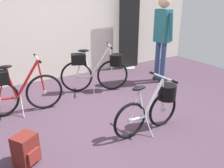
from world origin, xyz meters
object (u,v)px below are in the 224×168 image
at_px(backpack_on_floor, 26,150).
at_px(floor_banner_stand, 129,35).
at_px(visitor_near_wall, 162,34).
at_px(display_bike_right, 97,68).
at_px(display_bike_left, 17,90).
at_px(folding_bike_foreground, 154,105).

bearing_deg(backpack_on_floor, floor_banner_stand, 37.46).
distance_m(visitor_near_wall, backpack_on_floor, 3.60).
distance_m(floor_banner_stand, display_bike_right, 1.80).
xyz_separation_m(display_bike_right, visitor_near_wall, (1.47, -0.23, 0.58)).
distance_m(floor_banner_stand, visitor_near_wall, 1.21).
bearing_deg(display_bike_right, floor_banner_stand, 33.18).
bearing_deg(display_bike_left, backpack_on_floor, -98.98).
bearing_deg(display_bike_right, display_bike_left, -172.82).
bearing_deg(backpack_on_floor, display_bike_left, 81.02).
height_order(folding_bike_foreground, display_bike_left, display_bike_left).
xyz_separation_m(floor_banner_stand, visitor_near_wall, (-0.01, -1.19, 0.19)).
relative_size(floor_banner_stand, display_bike_right, 1.53).
distance_m(display_bike_right, visitor_near_wall, 1.60).
height_order(folding_bike_foreground, backpack_on_floor, folding_bike_foreground).
xyz_separation_m(display_bike_right, backpack_on_floor, (-1.77, -1.52, -0.29)).
bearing_deg(display_bike_left, folding_bike_foreground, -44.81).
height_order(display_bike_left, display_bike_right, display_bike_right).
bearing_deg(display_bike_left, display_bike_right, 7.18).
bearing_deg(floor_banner_stand, folding_bike_foreground, -119.09).
height_order(floor_banner_stand, display_bike_right, floor_banner_stand).
xyz_separation_m(floor_banner_stand, display_bike_right, (-1.47, -0.96, -0.39)).
bearing_deg(display_bike_left, visitor_near_wall, -0.63).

